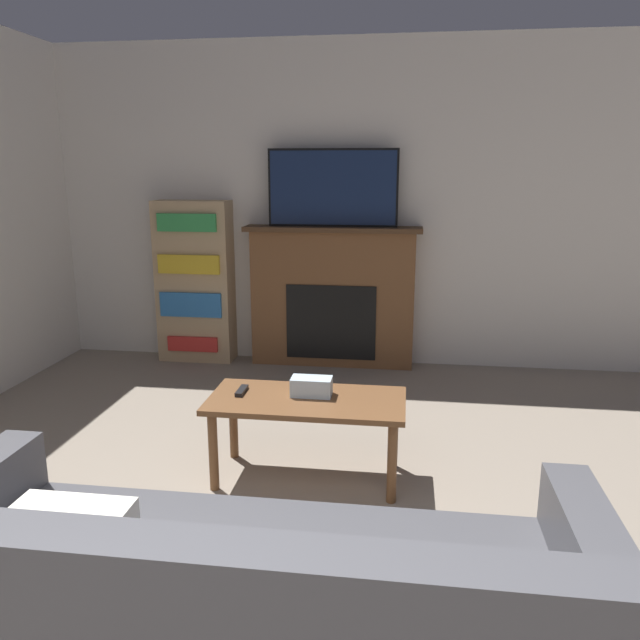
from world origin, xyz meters
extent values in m
cube|color=silver|center=(0.00, 4.45, 1.35)|extent=(6.22, 0.06, 2.70)
cube|color=brown|center=(-0.20, 4.31, 0.58)|extent=(1.38, 0.22, 1.16)
cube|color=black|center=(-0.20, 4.20, 0.40)|extent=(0.76, 0.01, 0.64)
cube|color=#4C331E|center=(-0.20, 4.29, 1.18)|extent=(1.48, 0.28, 0.04)
cube|color=black|center=(-0.20, 4.29, 1.51)|extent=(1.07, 0.03, 0.63)
cube|color=#19284C|center=(-0.20, 4.28, 1.51)|extent=(1.04, 0.01, 0.59)
cube|color=#4C4C51|center=(-0.04, 0.78, 0.21)|extent=(2.26, 1.00, 0.41)
cube|color=#4C4C51|center=(-0.04, 0.36, 0.62)|extent=(2.26, 0.16, 0.41)
cube|color=#4C4C51|center=(1.01, 0.78, 0.32)|extent=(0.16, 1.00, 0.64)
cube|color=silver|center=(-0.55, 0.68, 0.55)|extent=(0.36, 0.14, 0.28)
cube|color=brown|center=(-0.09, 2.23, 0.45)|extent=(1.06, 0.51, 0.03)
cylinder|color=brown|center=(-0.56, 2.04, 0.22)|extent=(0.05, 0.05, 0.44)
cylinder|color=brown|center=(0.38, 2.04, 0.22)|extent=(0.05, 0.05, 0.44)
cylinder|color=brown|center=(-0.56, 2.43, 0.22)|extent=(0.05, 0.05, 0.44)
cylinder|color=brown|center=(0.38, 2.43, 0.22)|extent=(0.05, 0.05, 0.44)
cube|color=silver|center=(-0.07, 2.28, 0.52)|extent=(0.22, 0.12, 0.10)
cube|color=black|center=(-0.46, 2.27, 0.48)|extent=(0.04, 0.15, 0.02)
cube|color=tan|center=(-1.41, 4.29, 0.70)|extent=(0.65, 0.26, 1.40)
cube|color=red|center=(-1.41, 4.15, 0.18)|extent=(0.45, 0.03, 0.13)
cube|color=#2D70B7|center=(-1.41, 4.15, 0.53)|extent=(0.54, 0.03, 0.21)
cube|color=gold|center=(-1.41, 4.15, 0.88)|extent=(0.54, 0.03, 0.16)
cube|color=green|center=(-1.41, 4.15, 1.23)|extent=(0.51, 0.03, 0.15)
camera|label=1|loc=(0.41, -0.88, 1.67)|focal=35.00mm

